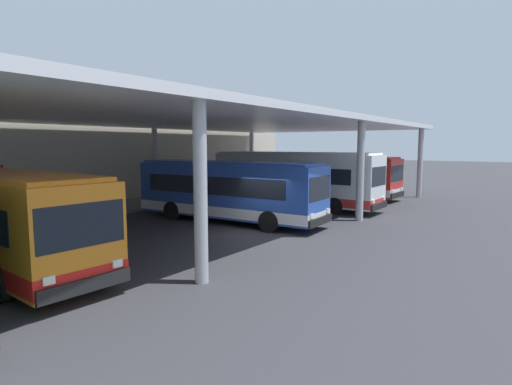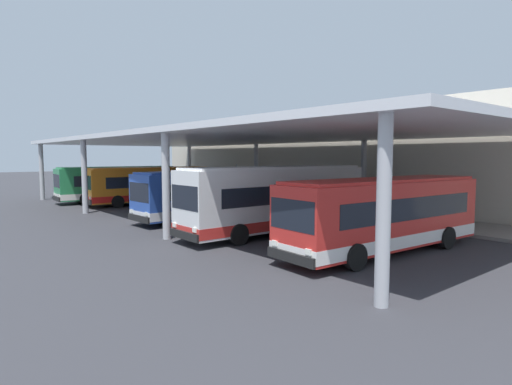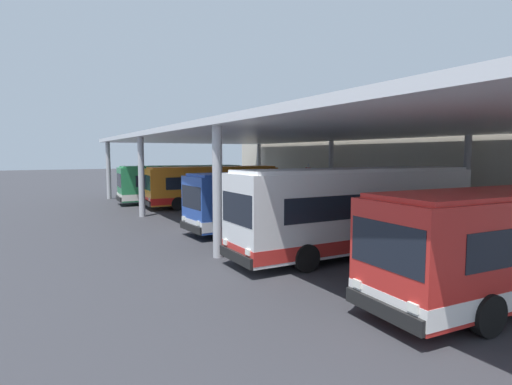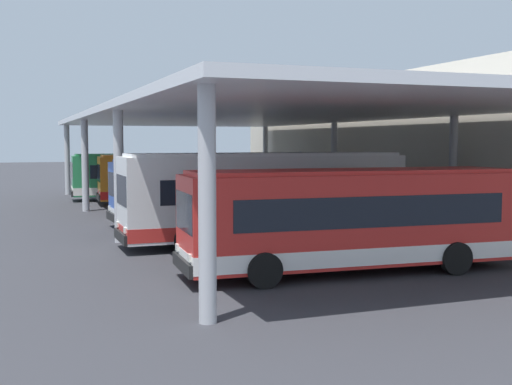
% 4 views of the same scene
% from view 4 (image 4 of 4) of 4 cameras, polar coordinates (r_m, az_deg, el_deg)
% --- Properties ---
extents(ground_plane, '(200.00, 200.00, 0.00)m').
position_cam_4_polar(ground_plane, '(33.00, -9.22, -2.54)').
color(ground_plane, '#333338').
extents(platform_kerb, '(42.00, 4.50, 0.18)m').
position_cam_4_polar(platform_kerb, '(37.14, 8.84, -1.61)').
color(platform_kerb, gray).
rests_on(platform_kerb, ground).
extents(station_building_facade, '(48.00, 1.60, 7.98)m').
position_cam_4_polar(station_building_facade, '(38.64, 13.11, 4.35)').
color(station_building_facade, beige).
rests_on(station_building_facade, ground).
extents(canopy_shelter, '(40.00, 17.00, 5.55)m').
position_cam_4_polar(canopy_shelter, '(34.30, -0.24, 6.67)').
color(canopy_shelter, silver).
rests_on(canopy_shelter, ground).
extents(bus_nearest_bay, '(3.11, 10.65, 3.17)m').
position_cam_4_polar(bus_nearest_bay, '(45.79, -9.30, 1.49)').
color(bus_nearest_bay, '#28844C').
rests_on(bus_nearest_bay, ground).
extents(bus_second_bay, '(3.12, 10.65, 3.17)m').
position_cam_4_polar(bus_second_bay, '(42.34, -6.59, 1.28)').
color(bus_second_bay, orange).
rests_on(bus_second_bay, ground).
extents(bus_middle_bay, '(3.06, 10.64, 3.17)m').
position_cam_4_polar(bus_middle_bay, '(31.74, -3.15, 0.24)').
color(bus_middle_bay, '#284CA8').
rests_on(bus_middle_bay, ground).
extents(bus_far_bay, '(2.79, 11.35, 3.57)m').
position_cam_4_polar(bus_far_bay, '(25.55, 0.80, -0.38)').
color(bus_far_bay, white).
rests_on(bus_far_bay, ground).
extents(bus_departing, '(3.14, 10.66, 3.17)m').
position_cam_4_polar(bus_departing, '(20.01, 8.46, -2.32)').
color(bus_departing, red).
rests_on(bus_departing, ground).
extents(bench_waiting, '(1.80, 0.45, 0.92)m').
position_cam_4_polar(bench_waiting, '(32.56, 13.64, -1.53)').
color(bench_waiting, '#4C515B').
rests_on(bench_waiting, platform_kerb).
extents(trash_bin, '(0.52, 0.52, 0.98)m').
position_cam_4_polar(trash_bin, '(30.07, 16.01, -2.04)').
color(trash_bin, '#236638').
rests_on(trash_bin, platform_kerb).
extents(banner_sign, '(0.70, 0.12, 3.20)m').
position_cam_4_polar(banner_sign, '(41.89, 3.90, 1.71)').
color(banner_sign, '#B2B2B7').
rests_on(banner_sign, platform_kerb).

